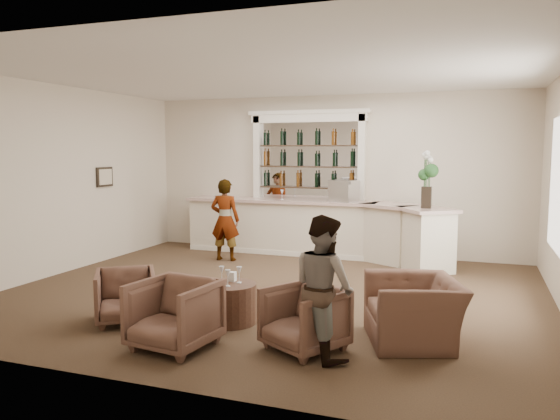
{
  "coord_description": "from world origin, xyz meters",
  "views": [
    {
      "loc": [
        2.87,
        -7.65,
        2.18
      ],
      "look_at": [
        -0.22,
        0.9,
        1.17
      ],
      "focal_mm": 35.0,
      "sensor_mm": 36.0,
      "label": 1
    }
  ],
  "objects_px": {
    "bar_counter": "(317,228)",
    "guest": "(324,287)",
    "armchair_right": "(304,319)",
    "sommelier": "(225,220)",
    "flower_vase": "(427,176)",
    "cocktail_table": "(230,303)",
    "armchair_center": "(174,314)",
    "espresso_machine": "(344,191)",
    "armchair_left": "(126,296)",
    "armchair_far": "(414,311)"
  },
  "relations": [
    {
      "from": "armchair_center",
      "to": "armchair_right",
      "type": "height_order",
      "value": "armchair_center"
    },
    {
      "from": "guest",
      "to": "armchair_left",
      "type": "relative_size",
      "value": 2.04
    },
    {
      "from": "guest",
      "to": "armchair_far",
      "type": "distance_m",
      "value": 1.22
    },
    {
      "from": "espresso_machine",
      "to": "flower_vase",
      "type": "bearing_deg",
      "value": 0.23
    },
    {
      "from": "bar_counter",
      "to": "armchair_far",
      "type": "bearing_deg",
      "value": -61.57
    },
    {
      "from": "cocktail_table",
      "to": "armchair_left",
      "type": "bearing_deg",
      "value": -160.85
    },
    {
      "from": "bar_counter",
      "to": "guest",
      "type": "height_order",
      "value": "guest"
    },
    {
      "from": "cocktail_table",
      "to": "bar_counter",
      "type": "bearing_deg",
      "value": 91.92
    },
    {
      "from": "armchair_left",
      "to": "flower_vase",
      "type": "xyz_separation_m",
      "value": [
        3.29,
        4.35,
        1.37
      ]
    },
    {
      "from": "armchair_far",
      "to": "flower_vase",
      "type": "height_order",
      "value": "flower_vase"
    },
    {
      "from": "armchair_center",
      "to": "espresso_machine",
      "type": "bearing_deg",
      "value": 92.05
    },
    {
      "from": "cocktail_table",
      "to": "espresso_machine",
      "type": "bearing_deg",
      "value": 85.1
    },
    {
      "from": "armchair_far",
      "to": "espresso_machine",
      "type": "height_order",
      "value": "espresso_machine"
    },
    {
      "from": "guest",
      "to": "espresso_machine",
      "type": "height_order",
      "value": "espresso_machine"
    },
    {
      "from": "armchair_center",
      "to": "armchair_far",
      "type": "bearing_deg",
      "value": 32.17
    },
    {
      "from": "armchair_center",
      "to": "flower_vase",
      "type": "relative_size",
      "value": 0.83
    },
    {
      "from": "sommelier",
      "to": "espresso_machine",
      "type": "distance_m",
      "value": 2.44
    },
    {
      "from": "cocktail_table",
      "to": "armchair_center",
      "type": "bearing_deg",
      "value": -100.46
    },
    {
      "from": "armchair_center",
      "to": "bar_counter",
      "type": "bearing_deg",
      "value": 97.6
    },
    {
      "from": "cocktail_table",
      "to": "espresso_machine",
      "type": "xyz_separation_m",
      "value": [
        0.39,
        4.56,
        1.11
      ]
    },
    {
      "from": "armchair_right",
      "to": "sommelier",
      "type": "bearing_deg",
      "value": 155.56
    },
    {
      "from": "cocktail_table",
      "to": "armchair_far",
      "type": "relative_size",
      "value": 0.61
    },
    {
      "from": "sommelier",
      "to": "armchair_right",
      "type": "relative_size",
      "value": 2.09
    },
    {
      "from": "flower_vase",
      "to": "sommelier",
      "type": "bearing_deg",
      "value": -174.1
    },
    {
      "from": "espresso_machine",
      "to": "cocktail_table",
      "type": "bearing_deg",
      "value": -73.59
    },
    {
      "from": "guest",
      "to": "cocktail_table",
      "type": "bearing_deg",
      "value": 13.05
    },
    {
      "from": "sommelier",
      "to": "armchair_far",
      "type": "relative_size",
      "value": 1.44
    },
    {
      "from": "bar_counter",
      "to": "sommelier",
      "type": "height_order",
      "value": "sommelier"
    },
    {
      "from": "armchair_center",
      "to": "sommelier",
      "type": "bearing_deg",
      "value": 116.88
    },
    {
      "from": "espresso_machine",
      "to": "armchair_right",
      "type": "bearing_deg",
      "value": -60.04
    },
    {
      "from": "cocktail_table",
      "to": "armchair_left",
      "type": "relative_size",
      "value": 0.93
    },
    {
      "from": "armchair_center",
      "to": "flower_vase",
      "type": "height_order",
      "value": "flower_vase"
    },
    {
      "from": "guest",
      "to": "armchair_center",
      "type": "distance_m",
      "value": 1.68
    },
    {
      "from": "bar_counter",
      "to": "flower_vase",
      "type": "relative_size",
      "value": 5.65
    },
    {
      "from": "cocktail_table",
      "to": "espresso_machine",
      "type": "height_order",
      "value": "espresso_machine"
    },
    {
      "from": "cocktail_table",
      "to": "flower_vase",
      "type": "xyz_separation_m",
      "value": [
        2.05,
        3.92,
        1.46
      ]
    },
    {
      "from": "armchair_left",
      "to": "cocktail_table",
      "type": "bearing_deg",
      "value": -16.12
    },
    {
      "from": "guest",
      "to": "armchair_far",
      "type": "height_order",
      "value": "guest"
    },
    {
      "from": "armchair_center",
      "to": "espresso_machine",
      "type": "distance_m",
      "value": 5.7
    },
    {
      "from": "bar_counter",
      "to": "armchair_far",
      "type": "distance_m",
      "value": 5.08
    },
    {
      "from": "bar_counter",
      "to": "guest",
      "type": "relative_size",
      "value": 3.78
    },
    {
      "from": "guest",
      "to": "armchair_far",
      "type": "xyz_separation_m",
      "value": [
        0.84,
        0.78,
        -0.39
      ]
    },
    {
      "from": "sommelier",
      "to": "guest",
      "type": "relative_size",
      "value": 1.07
    },
    {
      "from": "bar_counter",
      "to": "flower_vase",
      "type": "distance_m",
      "value": 2.55
    },
    {
      "from": "sommelier",
      "to": "guest",
      "type": "distance_m",
      "value": 5.29
    },
    {
      "from": "armchair_left",
      "to": "armchair_right",
      "type": "bearing_deg",
      "value": -39.12
    },
    {
      "from": "guest",
      "to": "espresso_machine",
      "type": "bearing_deg",
      "value": -39.46
    },
    {
      "from": "bar_counter",
      "to": "armchair_center",
      "type": "height_order",
      "value": "bar_counter"
    },
    {
      "from": "armchair_center",
      "to": "cocktail_table",
      "type": "bearing_deg",
      "value": 87.52
    },
    {
      "from": "cocktail_table",
      "to": "sommelier",
      "type": "height_order",
      "value": "sommelier"
    }
  ]
}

